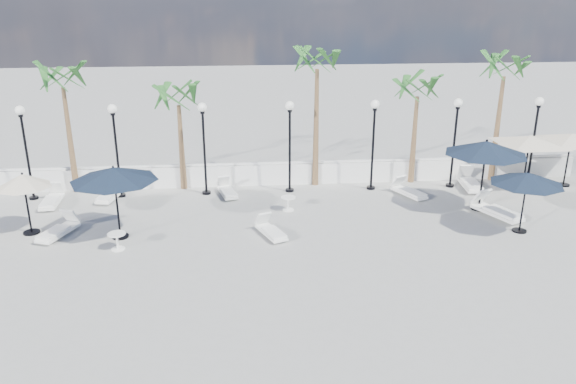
{
  "coord_description": "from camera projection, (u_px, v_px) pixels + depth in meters",
  "views": [
    {
      "loc": [
        -2.08,
        -15.83,
        7.97
      ],
      "look_at": [
        -0.45,
        2.23,
        1.5
      ],
      "focal_mm": 35.0,
      "sensor_mm": 36.0,
      "label": 1
    }
  ],
  "objects": [
    {
      "name": "parasol_cream_sq_a",
      "position": [
        530.0,
        136.0,
        23.43
      ],
      "size": [
        5.04,
        5.04,
        2.47
      ],
      "color": "black",
      "rests_on": "ground"
    },
    {
      "name": "lamppost_5",
      "position": [
        455.0,
        130.0,
        23.55
      ],
      "size": [
        0.36,
        0.36,
        3.84
      ],
      "color": "black",
      "rests_on": "ground"
    },
    {
      "name": "lounger_0",
      "position": [
        58.0,
        230.0,
        19.36
      ],
      "size": [
        1.18,
        1.9,
        0.68
      ],
      "rotation": [
        0.0,
        0.0,
        -0.36
      ],
      "color": "white",
      "rests_on": "ground"
    },
    {
      "name": "parasol_cream_small",
      "position": [
        23.0,
        182.0,
        19.03
      ],
      "size": [
        1.82,
        1.82,
        2.23
      ],
      "color": "black",
      "rests_on": "ground"
    },
    {
      "name": "lounger_1",
      "position": [
        111.0,
        194.0,
        22.84
      ],
      "size": [
        0.91,
        1.87,
        0.67
      ],
      "rotation": [
        0.0,
        0.0,
        -0.19
      ],
      "color": "white",
      "rests_on": "ground"
    },
    {
      "name": "balustrade",
      "position": [
        288.0,
        174.0,
        24.58
      ],
      "size": [
        26.0,
        0.3,
        1.01
      ],
      "color": "white",
      "rests_on": "ground"
    },
    {
      "name": "parasol_navy_right",
      "position": [
        527.0,
        179.0,
        19.15
      ],
      "size": [
        2.49,
        2.49,
        2.23
      ],
      "color": "black",
      "rests_on": "ground"
    },
    {
      "name": "lamppost_2",
      "position": [
        204.0,
        136.0,
        22.67
      ],
      "size": [
        0.36,
        0.36,
        3.84
      ],
      "color": "black",
      "rests_on": "ground"
    },
    {
      "name": "side_table_2",
      "position": [
        288.0,
        202.0,
        21.62
      ],
      "size": [
        0.57,
        0.57,
        0.55
      ],
      "color": "white",
      "rests_on": "ground"
    },
    {
      "name": "palm_1",
      "position": [
        178.0,
        102.0,
        22.91
      ],
      "size": [
        2.6,
        2.6,
        4.7
      ],
      "color": "brown",
      "rests_on": "ground"
    },
    {
      "name": "lamppost_3",
      "position": [
        290.0,
        134.0,
        22.96
      ],
      "size": [
        0.36,
        0.36,
        3.84
      ],
      "color": "black",
      "rests_on": "ground"
    },
    {
      "name": "palm_3",
      "position": [
        417.0,
        93.0,
        23.69
      ],
      "size": [
        2.6,
        2.6,
        4.9
      ],
      "color": "brown",
      "rests_on": "ground"
    },
    {
      "name": "parasol_navy_mid",
      "position": [
        486.0,
        148.0,
        21.05
      ],
      "size": [
        3.11,
        3.11,
        2.79
      ],
      "color": "black",
      "rests_on": "ground"
    },
    {
      "name": "side_table_1",
      "position": [
        117.0,
        240.0,
        18.31
      ],
      "size": [
        0.59,
        0.59,
        0.57
      ],
      "color": "white",
      "rests_on": "ground"
    },
    {
      "name": "lounger_7",
      "position": [
        409.0,
        191.0,
        23.18
      ],
      "size": [
        1.22,
        1.8,
        0.65
      ],
      "rotation": [
        0.0,
        0.0,
        0.43
      ],
      "color": "white",
      "rests_on": "ground"
    },
    {
      "name": "lounger_5",
      "position": [
        497.0,
        210.0,
        21.03
      ],
      "size": [
        1.45,
        2.17,
        0.78
      ],
      "rotation": [
        0.0,
        0.0,
        0.42
      ],
      "color": "white",
      "rests_on": "ground"
    },
    {
      "name": "palm_4",
      "position": [
        504.0,
        73.0,
        23.74
      ],
      "size": [
        2.6,
        2.6,
        5.7
      ],
      "color": "brown",
      "rests_on": "ground"
    },
    {
      "name": "lounger_4",
      "position": [
        227.0,
        191.0,
        23.24
      ],
      "size": [
        0.93,
        1.72,
        0.62
      ],
      "rotation": [
        0.0,
        0.0,
        0.26
      ],
      "color": "white",
      "rests_on": "ground"
    },
    {
      "name": "parasol_navy_left",
      "position": [
        114.0,
        175.0,
        18.58
      ],
      "size": [
        2.92,
        2.92,
        2.58
      ],
      "color": "black",
      "rests_on": "ground"
    },
    {
      "name": "lamppost_0",
      "position": [
        25.0,
        140.0,
        22.08
      ],
      "size": [
        0.36,
        0.36,
        3.84
      ],
      "color": "black",
      "rests_on": "ground"
    },
    {
      "name": "lamppost_4",
      "position": [
        374.0,
        132.0,
        23.26
      ],
      "size": [
        0.36,
        0.36,
        3.84
      ],
      "color": "black",
      "rests_on": "ground"
    },
    {
      "name": "lamppost_1",
      "position": [
        115.0,
        138.0,
        22.37
      ],
      "size": [
        0.36,
        0.36,
        3.84
      ],
      "color": "black",
      "rests_on": "ground"
    },
    {
      "name": "palm_2",
      "position": [
        317.0,
        66.0,
        22.93
      ],
      "size": [
        2.6,
        2.6,
        6.1
      ],
      "color": "brown",
      "rests_on": "ground"
    },
    {
      "name": "lounger_3",
      "position": [
        271.0,
        230.0,
        19.38
      ],
      "size": [
        1.08,
        1.69,
        0.61
      ],
      "rotation": [
        0.0,
        0.0,
        0.39
      ],
      "color": "white",
      "rests_on": "ground"
    },
    {
      "name": "lounger_2",
      "position": [
        52.0,
        200.0,
        22.19
      ],
      "size": [
        0.7,
        1.87,
        0.69
      ],
      "rotation": [
        0.0,
        0.0,
        0.05
      ],
      "color": "white",
      "rests_on": "ground"
    },
    {
      "name": "lounger_6",
      "position": [
        470.0,
        182.0,
        24.11
      ],
      "size": [
        0.89,
        2.1,
        0.76
      ],
      "rotation": [
        0.0,
        0.0,
        -0.11
      ],
      "color": "white",
      "rests_on": "ground"
    },
    {
      "name": "ground",
      "position": [
        309.0,
        260.0,
        17.7
      ],
      "size": [
        100.0,
        100.0,
        0.0
      ],
      "primitive_type": "plane",
      "color": "#989893",
      "rests_on": "ground"
    },
    {
      "name": "parasol_cream_sq_b",
      "position": [
        572.0,
        134.0,
        23.75
      ],
      "size": [
        4.98,
        4.98,
        2.49
      ],
      "color": "black",
      "rests_on": "ground"
    },
    {
      "name": "lamppost_6",
      "position": [
        535.0,
        129.0,
        23.85
      ],
      "size": [
        0.36,
        0.36,
        3.84
      ],
      "color": "black",
      "rests_on": "ground"
    },
    {
      "name": "palm_0",
      "position": [
        63.0,
        84.0,
        22.27
      ],
      "size": [
        2.6,
        2.6,
        5.5
      ],
      "color": "brown",
      "rests_on": "ground"
    }
  ]
}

